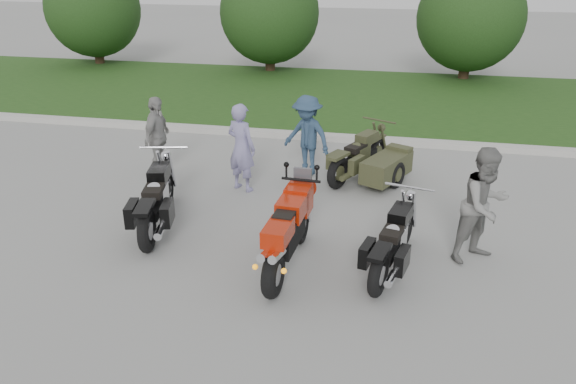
% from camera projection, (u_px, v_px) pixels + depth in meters
% --- Properties ---
extents(ground, '(80.00, 80.00, 0.00)m').
position_uv_depth(ground, '(256.00, 260.00, 8.47)').
color(ground, gray).
rests_on(ground, ground).
extents(curb, '(60.00, 0.30, 0.15)m').
position_uv_depth(curb, '(318.00, 137.00, 13.83)').
color(curb, '#B9B6AE').
rests_on(curb, ground).
extents(grass_strip, '(60.00, 8.00, 0.14)m').
position_uv_depth(grass_strip, '(339.00, 97.00, 17.56)').
color(grass_strip, '#32571E').
rests_on(grass_strip, ground).
extents(tree_far_left, '(3.60, 3.60, 4.00)m').
position_uv_depth(tree_far_left, '(93.00, 9.00, 21.60)').
color(tree_far_left, '#3F2B1C').
rests_on(tree_far_left, ground).
extents(tree_mid_left, '(3.60, 3.60, 4.00)m').
position_uv_depth(tree_mid_left, '(270.00, 13.00, 20.29)').
color(tree_mid_left, '#3F2B1C').
rests_on(tree_mid_left, ground).
extents(tree_mid_right, '(3.60, 3.60, 4.00)m').
position_uv_depth(tree_mid_right, '(471.00, 18.00, 18.97)').
color(tree_mid_right, '#3F2B1C').
rests_on(tree_mid_right, ground).
extents(sportbike_red, '(0.44, 2.23, 1.06)m').
position_uv_depth(sportbike_red, '(288.00, 231.00, 8.01)').
color(sportbike_red, black).
rests_on(sportbike_red, ground).
extents(cruiser_left, '(0.78, 2.42, 0.94)m').
position_uv_depth(cruiser_left, '(156.00, 202.00, 9.26)').
color(cruiser_left, black).
rests_on(cruiser_left, ground).
extents(cruiser_right, '(0.63, 2.17, 0.84)m').
position_uv_depth(cruiser_right, '(393.00, 244.00, 8.03)').
color(cruiser_right, black).
rests_on(cruiser_right, ground).
extents(cruiser_sidecar, '(1.63, 2.09, 0.86)m').
position_uv_depth(cruiser_sidecar, '(374.00, 163.00, 11.16)').
color(cruiser_sidecar, black).
rests_on(cruiser_sidecar, ground).
extents(person_stripe, '(0.74, 0.63, 1.71)m').
position_uv_depth(person_stripe, '(241.00, 148.00, 10.65)').
color(person_stripe, '#8983B2').
rests_on(person_stripe, ground).
extents(person_grey, '(1.08, 1.06, 1.76)m').
position_uv_depth(person_grey, '(485.00, 205.00, 8.19)').
color(person_grey, gray).
rests_on(person_grey, ground).
extents(person_denim, '(1.24, 1.03, 1.67)m').
position_uv_depth(person_denim, '(307.00, 136.00, 11.38)').
color(person_denim, navy).
rests_on(person_denim, ground).
extents(person_back, '(0.43, 0.98, 1.66)m').
position_uv_depth(person_back, '(157.00, 137.00, 11.32)').
color(person_back, '#999793').
rests_on(person_back, ground).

